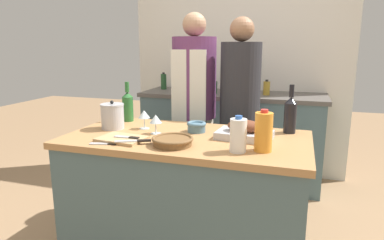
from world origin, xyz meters
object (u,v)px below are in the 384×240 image
Objects in this scene: wicker_basket at (173,141)px; wine_bottle_green at (128,106)px; milk_jug at (238,135)px; knife_chef at (134,141)px; condiment_bottle_extra at (215,87)px; person_cook_guest at (240,110)px; wine_bottle_dark at (290,114)px; wine_glass_right at (144,115)px; cutting_board at (122,139)px; knife_paring at (106,144)px; condiment_bottle_short at (267,88)px; knife_bread at (128,137)px; stock_pot at (113,116)px; wine_glass_left at (156,120)px; mixing_bowl at (196,126)px; juice_jug at (264,132)px; stand_mixer at (239,81)px; person_cook_aproned at (194,104)px; roasting_pan at (245,131)px; condiment_bottle_tall at (164,82)px.

wine_bottle_green is (-0.54, 0.49, 0.09)m from wicker_basket.
milk_jug is 0.60m from knife_chef.
condiment_bottle_extra is 0.76m from person_cook_guest.
wine_bottle_dark reaches higher than wine_glass_right.
cutting_board is at bearing -152.79° from wine_bottle_dark.
knife_paring is 1.15× the size of condiment_bottle_short.
wine_glass_right is 0.82× the size of knife_bread.
knife_chef is 1.82m from condiment_bottle_short.
wine_glass_left is at bearing -6.16° from stock_pot.
mixing_bowl is 0.40× the size of wine_bottle_dark.
condiment_bottle_extra is at bearing 112.60° from juice_jug.
milk_jug is at bearing -157.40° from juice_jug.
milk_jug is at bearing 4.13° from knife_chef.
stand_mixer is at bearing 85.03° from person_cook_guest.
wine_bottle_green is 0.64m from person_cook_aproned.
wine_glass_right is 0.38m from knife_chef.
roasting_pan is at bearing 28.54° from knife_chef.
stand_mixer is (-0.30, 1.74, 0.11)m from milk_jug.
knife_paring is 1.73m from condiment_bottle_extra.
roasting_pan is at bearing 91.63° from milk_jug.
wine_glass_right reaches higher than wine_glass_left.
wine_glass_right is 0.43× the size of stand_mixer.
condiment_bottle_extra is at bearing -174.03° from condiment_bottle_short.
wine_glass_left is 0.08× the size of person_cook_guest.
mixing_bowl is at bearing 134.43° from milk_jug.
cutting_board is 1.52× the size of stock_pot.
wine_bottle_green reaches higher than condiment_bottle_extra.
stand_mixer is at bearing -2.52° from condiment_bottle_tall.
condiment_bottle_extra is at bearing 111.09° from roasting_pan.
wine_glass_right is 0.69× the size of condiment_bottle_tall.
wine_glass_left is 0.07× the size of person_cook_aproned.
cutting_board is at bearing -75.79° from condiment_bottle_tall.
cutting_board is (-0.70, -0.26, -0.04)m from roasting_pan.
milk_jug is at bearing -63.04° from person_cook_aproned.
stock_pot is at bearing -112.13° from stand_mixer.
roasting_pan is at bearing 36.13° from wicker_basket.
wine_glass_left is 1.56m from condiment_bottle_short.
roasting_pan is 2.74× the size of mixing_bowl.
condiment_bottle_tall is at bearing 137.57° from wine_bottle_dark.
milk_jug is (-0.13, -0.05, -0.02)m from juice_jug.
wicker_basket is at bearing -0.99° from cutting_board.
wine_bottle_green is 1.95× the size of condiment_bottle_short.
knife_bread reaches higher than cutting_board.
knife_paring is at bearing -74.28° from wine_bottle_green.
wine_glass_left is 1.55m from stand_mixer.
person_cook_aproned is at bearing 126.43° from roasting_pan.
roasting_pan is 0.90m from stock_pot.
wicker_basket is 0.98m from person_cook_guest.
condiment_bottle_short is (0.55, 1.46, 0.05)m from wine_glass_left.
condiment_bottle_tall is at bearing 104.21° from cutting_board.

